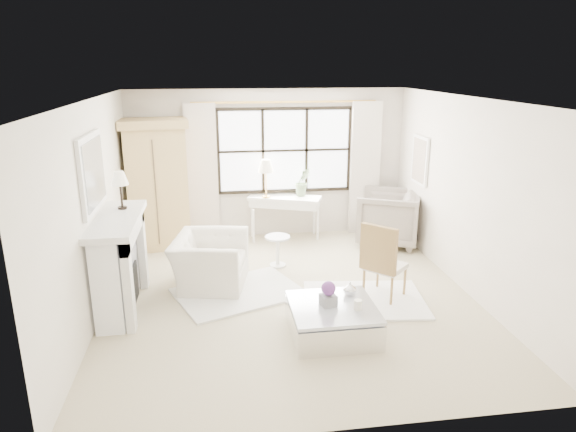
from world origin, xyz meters
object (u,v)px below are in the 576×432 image
Objects in this scene: club_armchair at (210,261)px; coffee_table at (332,320)px; armoire at (157,184)px; console_table at (285,217)px.

club_armchair is 2.21m from coffee_table.
armoire is 4.25m from coffee_table.
club_armchair is (-1.36, -1.91, -0.03)m from console_table.
armoire is 2.23× the size of coffee_table.
armoire reaches higher than console_table.
console_table reaches higher than club_armchair.
console_table is at bearing -3.77° from armoire.
console_table is 3.57m from coffee_table.
armoire reaches higher than coffee_table.
armoire is 2.12m from club_armchair.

